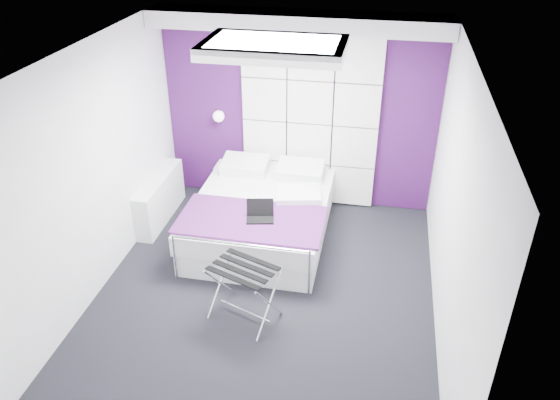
% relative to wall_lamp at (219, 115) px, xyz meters
% --- Properties ---
extents(floor, '(4.40, 4.40, 0.00)m').
position_rel_wall_lamp_xyz_m(floor, '(1.05, -2.06, -1.22)').
color(floor, black).
rests_on(floor, ground).
extents(ceiling, '(4.40, 4.40, 0.00)m').
position_rel_wall_lamp_xyz_m(ceiling, '(1.05, -2.06, 1.38)').
color(ceiling, white).
rests_on(ceiling, wall_back).
extents(wall_back, '(3.60, 0.00, 3.60)m').
position_rel_wall_lamp_xyz_m(wall_back, '(1.05, 0.14, 0.08)').
color(wall_back, silver).
rests_on(wall_back, floor).
extents(wall_left, '(0.00, 4.40, 4.40)m').
position_rel_wall_lamp_xyz_m(wall_left, '(-0.75, -2.06, 0.08)').
color(wall_left, silver).
rests_on(wall_left, floor).
extents(wall_right, '(0.00, 4.40, 4.40)m').
position_rel_wall_lamp_xyz_m(wall_right, '(2.85, -2.06, 0.08)').
color(wall_right, silver).
rests_on(wall_right, floor).
extents(accent_wall, '(3.58, 0.02, 2.58)m').
position_rel_wall_lamp_xyz_m(accent_wall, '(1.05, 0.13, 0.08)').
color(accent_wall, '#3D1049').
rests_on(accent_wall, wall_back).
extents(soffit, '(3.58, 0.50, 0.20)m').
position_rel_wall_lamp_xyz_m(soffit, '(1.05, -0.11, 1.28)').
color(soffit, white).
rests_on(soffit, wall_back).
extents(headboard, '(1.80, 0.08, 2.30)m').
position_rel_wall_lamp_xyz_m(headboard, '(1.20, 0.08, -0.05)').
color(headboard, silver).
rests_on(headboard, wall_back).
extents(skylight, '(1.36, 0.86, 0.12)m').
position_rel_wall_lamp_xyz_m(skylight, '(1.05, -1.46, 1.33)').
color(skylight, white).
rests_on(skylight, ceiling).
extents(wall_lamp, '(0.15, 0.15, 0.15)m').
position_rel_wall_lamp_xyz_m(wall_lamp, '(0.00, 0.00, 0.00)').
color(wall_lamp, white).
rests_on(wall_lamp, wall_back).
extents(radiator, '(0.22, 1.20, 0.60)m').
position_rel_wall_lamp_xyz_m(radiator, '(-0.64, -0.76, -0.92)').
color(radiator, white).
rests_on(radiator, floor).
extents(bed, '(1.67, 2.01, 0.71)m').
position_rel_wall_lamp_xyz_m(bed, '(0.77, -0.93, -0.92)').
color(bed, white).
rests_on(bed, floor).
extents(nightstand, '(0.40, 0.31, 0.04)m').
position_rel_wall_lamp_xyz_m(nightstand, '(0.13, -0.04, -0.73)').
color(nightstand, white).
rests_on(nightstand, wall_back).
extents(luggage_rack, '(0.63, 0.47, 0.62)m').
position_rel_wall_lamp_xyz_m(luggage_rack, '(0.92, -2.40, -0.91)').
color(luggage_rack, silver).
rests_on(luggage_rack, floor).
extents(laptop, '(0.31, 0.22, 0.22)m').
position_rel_wall_lamp_xyz_m(laptop, '(0.87, -1.38, -0.60)').
color(laptop, black).
rests_on(laptop, bed).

